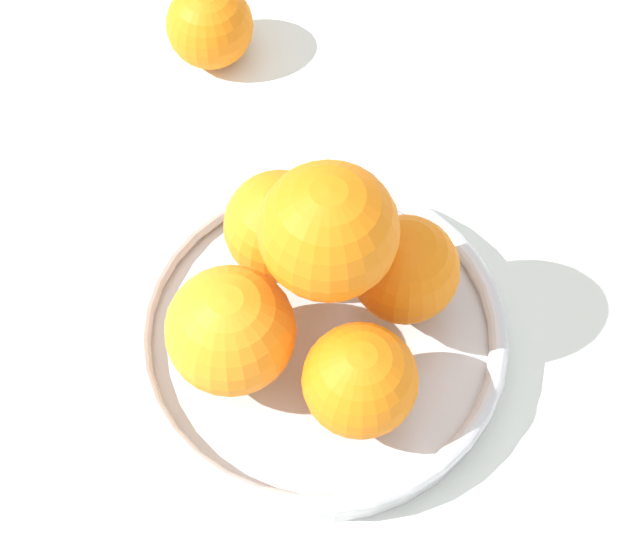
{
  "coord_description": "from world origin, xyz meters",
  "views": [
    {
      "loc": [
        0.16,
        -0.28,
        0.64
      ],
      "look_at": [
        0.0,
        0.0,
        0.1
      ],
      "focal_mm": 60.0,
      "sensor_mm": 36.0,
      "label": 1
    }
  ],
  "objects": [
    {
      "name": "stray_orange",
      "position": [
        -0.2,
        0.18,
        0.03
      ],
      "size": [
        0.07,
        0.07,
        0.07
      ],
      "primitive_type": "sphere",
      "color": "orange",
      "rests_on": "ground_plane"
    },
    {
      "name": "ground_plane",
      "position": [
        0.0,
        0.0,
        0.0
      ],
      "size": [
        4.0,
        4.0,
        0.0
      ],
      "primitive_type": "plane",
      "color": "silver"
    },
    {
      "name": "orange_pile",
      "position": [
        -0.0,
        -0.0,
        0.08
      ],
      "size": [
        0.17,
        0.17,
        0.14
      ],
      "color": "orange",
      "rests_on": "fruit_bowl"
    },
    {
      "name": "fruit_bowl",
      "position": [
        0.0,
        0.0,
        0.02
      ],
      "size": [
        0.24,
        0.24,
        0.03
      ],
      "color": "silver",
      "rests_on": "ground_plane"
    }
  ]
}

